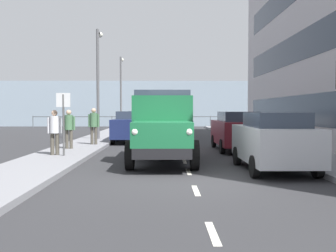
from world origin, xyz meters
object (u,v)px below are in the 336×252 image
object	(u,v)px
car_white_oppositeside_2	(144,120)
street_sign	(63,113)
lamp_post_promenade	(98,74)
lamp_post_far	(121,86)
truck_vintage_green	(162,128)
car_silver_kerbside_near	(274,141)
pedestrian_in_dark_coat	(69,126)
car_black_oppositeside_1	(140,122)
car_maroon_kerbside_1	(237,130)
pedestrian_near_railing	(94,123)
pedestrian_couple_b	(55,129)
car_navy_oppositeside_0	(132,126)

from	to	relation	value
car_white_oppositeside_2	street_sign	bearing A→B (deg)	84.90
lamp_post_promenade	lamp_post_far	bearing A→B (deg)	-90.11
truck_vintage_green	car_silver_kerbside_near	world-z (taller)	truck_vintage_green
pedestrian_in_dark_coat	lamp_post_far	bearing A→B (deg)	-91.06
truck_vintage_green	car_black_oppositeside_1	size ratio (longest dim) A/B	1.21
street_sign	pedestrian_in_dark_coat	bearing A→B (deg)	-80.18
truck_vintage_green	lamp_post_far	bearing A→B (deg)	-80.01
car_silver_kerbside_near	lamp_post_promenade	world-z (taller)	lamp_post_promenade
car_maroon_kerbside_1	lamp_post_far	world-z (taller)	lamp_post_far
car_silver_kerbside_near	pedestrian_in_dark_coat	world-z (taller)	pedestrian_in_dark_coat
pedestrian_near_railing	pedestrian_couple_b	bearing A→B (deg)	81.69
lamp_post_promenade	lamp_post_far	distance (m)	11.48
car_white_oppositeside_2	pedestrian_near_railing	world-z (taller)	pedestrian_near_railing
lamp_post_promenade	lamp_post_far	xyz separation A→B (m)	(-0.02, -11.48, 0.01)
truck_vintage_green	car_silver_kerbside_near	size ratio (longest dim) A/B	1.45
lamp_post_far	car_silver_kerbside_near	bearing A→B (deg)	107.22
car_silver_kerbside_near	pedestrian_couple_b	distance (m)	7.75
car_black_oppositeside_1	pedestrian_near_railing	distance (m)	10.08
car_black_oppositeside_1	pedestrian_couple_b	distance (m)	14.48
car_white_oppositeside_2	lamp_post_promenade	size ratio (longest dim) A/B	0.68
car_silver_kerbside_near	lamp_post_promenade	xyz separation A→B (m)	(6.96, -10.91, 2.97)
car_silver_kerbside_near	pedestrian_in_dark_coat	bearing A→B (deg)	-35.48
pedestrian_in_dark_coat	lamp_post_promenade	size ratio (longest dim) A/B	0.27
car_silver_kerbside_near	car_maroon_kerbside_1	distance (m)	5.77
car_black_oppositeside_1	lamp_post_promenade	size ratio (longest dim) A/B	0.75
car_navy_oppositeside_0	pedestrian_couple_b	bearing A→B (deg)	73.51
truck_vintage_green	car_silver_kerbside_near	bearing A→B (deg)	155.05
car_black_oppositeside_1	lamp_post_far	world-z (taller)	lamp_post_far
pedestrian_couple_b	pedestrian_near_railing	xyz separation A→B (m)	(-0.64, -4.35, 0.06)
car_silver_kerbside_near	lamp_post_far	world-z (taller)	lamp_post_far
truck_vintage_green	car_black_oppositeside_1	world-z (taller)	truck_vintage_green
car_silver_kerbside_near	pedestrian_in_dark_coat	size ratio (longest dim) A/B	2.36
truck_vintage_green	pedestrian_near_railing	bearing A→B (deg)	-59.86
car_white_oppositeside_2	pedestrian_couple_b	xyz separation A→B (m)	(2.20, 20.05, 0.22)
pedestrian_in_dark_coat	lamp_post_far	size ratio (longest dim) A/B	0.26
car_white_oppositeside_2	pedestrian_couple_b	size ratio (longest dim) A/B	2.58
pedestrian_near_railing	lamp_post_promenade	world-z (taller)	lamp_post_promenade
lamp_post_far	truck_vintage_green	bearing A→B (deg)	99.99
truck_vintage_green	pedestrian_near_railing	distance (m)	6.58
car_silver_kerbside_near	pedestrian_in_dark_coat	xyz separation A→B (m)	(7.26, -5.17, 0.22)
car_maroon_kerbside_1	pedestrian_near_railing	bearing A→B (deg)	-12.33
car_maroon_kerbside_1	pedestrian_in_dark_coat	bearing A→B (deg)	4.73
truck_vintage_green	car_white_oppositeside_2	world-z (taller)	truck_vintage_green
car_silver_kerbside_near	pedestrian_near_railing	distance (m)	9.76
car_navy_oppositeside_0	pedestrian_in_dark_coat	bearing A→B (deg)	66.23
car_navy_oppositeside_0	pedestrian_couple_b	distance (m)	7.75
car_silver_kerbside_near	pedestrian_couple_b	size ratio (longest dim) A/B	2.37
truck_vintage_green	pedestrian_near_railing	world-z (taller)	truck_vintage_green
car_white_oppositeside_2	lamp_post_promenade	bearing A→B (deg)	80.73
pedestrian_couple_b	pedestrian_in_dark_coat	size ratio (longest dim) A/B	0.99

